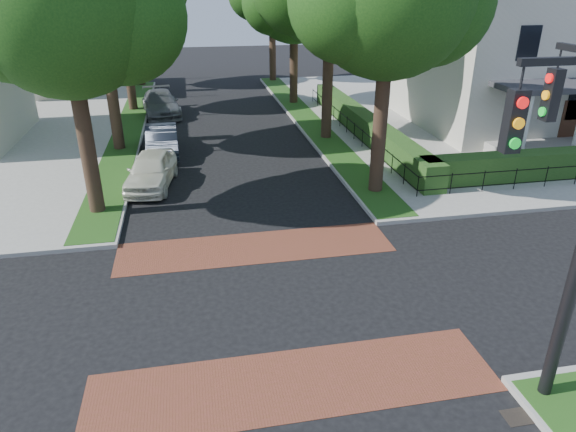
% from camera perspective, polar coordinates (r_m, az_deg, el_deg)
% --- Properties ---
extents(ground, '(120.00, 120.00, 0.00)m').
position_cam_1_polar(ground, '(14.34, -1.88, -9.50)').
color(ground, black).
rests_on(ground, ground).
extents(sidewalk_ne, '(30.00, 30.00, 0.15)m').
position_cam_1_polar(sidewalk_ne, '(38.21, 23.69, 10.66)').
color(sidewalk_ne, gray).
rests_on(sidewalk_ne, ground).
extents(crosswalk_far, '(9.00, 2.20, 0.01)m').
position_cam_1_polar(crosswalk_far, '(17.05, -3.60, -3.51)').
color(crosswalk_far, brown).
rests_on(crosswalk_far, ground).
extents(crosswalk_near, '(9.00, 2.20, 0.01)m').
position_cam_1_polar(crosswalk_near, '(11.86, 0.72, -18.06)').
color(crosswalk_near, brown).
rests_on(crosswalk_near, ground).
extents(storm_drain, '(0.65, 0.45, 0.01)m').
position_cam_1_polar(storm_drain, '(12.13, 24.32, -19.64)').
color(storm_drain, black).
rests_on(storm_drain, ground).
extents(grass_strip_ne, '(1.60, 29.80, 0.02)m').
position_cam_1_polar(grass_strip_ne, '(32.61, 2.19, 10.73)').
color(grass_strip_ne, '#194B15').
rests_on(grass_strip_ne, sidewalk_ne).
extents(grass_strip_nw, '(1.60, 29.80, 0.02)m').
position_cam_1_polar(grass_strip_nw, '(32.02, -17.27, 9.37)').
color(grass_strip_nw, '#194B15').
rests_on(grass_strip_nw, sidewalk_nw).
extents(tree_left_near, '(7.50, 6.45, 10.20)m').
position_cam_1_polar(tree_left_near, '(19.30, -23.25, 20.56)').
color(tree_left_near, black).
rests_on(tree_left_near, sidewalk_nw).
extents(hedge_main_road, '(1.00, 18.00, 1.20)m').
position_cam_1_polar(hedge_main_road, '(29.28, 8.49, 10.04)').
color(hedge_main_road, '#1C4116').
rests_on(hedge_main_road, sidewalk_ne).
extents(fence_main_road, '(0.06, 18.00, 0.90)m').
position_cam_1_polar(fence_main_road, '(29.07, 6.96, 9.71)').
color(fence_main_road, black).
rests_on(fence_main_road, sidewalk_ne).
extents(house_victorian, '(13.00, 13.05, 12.48)m').
position_cam_1_polar(house_victorian, '(33.76, 25.46, 19.09)').
color(house_victorian, silver).
rests_on(house_victorian, sidewalk_ne).
extents(parked_car_front, '(2.36, 4.51, 1.46)m').
position_cam_1_polar(parked_car_front, '(22.58, -14.96, 4.95)').
color(parked_car_front, silver).
rests_on(parked_car_front, ground).
extents(parked_car_middle, '(1.69, 4.44, 1.44)m').
position_cam_1_polar(parked_car_middle, '(26.74, -13.82, 8.11)').
color(parked_car_middle, '#1F242E').
rests_on(parked_car_middle, ground).
extents(parked_car_rear, '(2.83, 5.51, 1.53)m').
position_cam_1_polar(parked_car_rear, '(35.05, -13.94, 12.04)').
color(parked_car_rear, slate).
rests_on(parked_car_rear, ground).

